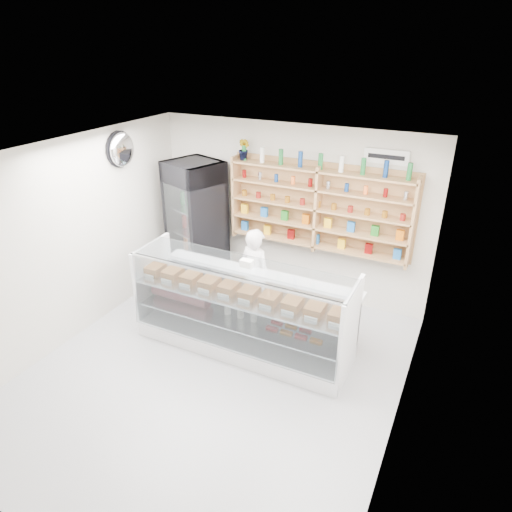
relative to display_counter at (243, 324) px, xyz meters
The scene contains 8 objects.
room 1.26m from the display_counter, 95.39° to the right, with size 5.00×5.00×5.00m.
display_counter is the anchor object (origin of this frame).
shop_worker 0.82m from the display_counter, 102.38° to the left, with size 0.54×0.36×1.49m, color silver.
drinks_cooler 2.11m from the display_counter, 140.54° to the left, with size 0.99×0.98×2.18m.
wall_shelving 2.10m from the display_counter, 75.16° to the left, with size 2.84×0.28×1.33m.
potted_plant 2.72m from the display_counter, 116.49° to the left, with size 0.19×0.15×0.34m, color #1E6626.
security_mirror 3.10m from the display_counter, 167.45° to the left, with size 0.15×0.50×0.50m, color silver.
wall_sign 3.05m from the display_counter, 52.96° to the left, with size 0.62×0.03×0.20m, color white.
Camera 1 is at (2.55, -3.93, 3.94)m, focal length 32.00 mm.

